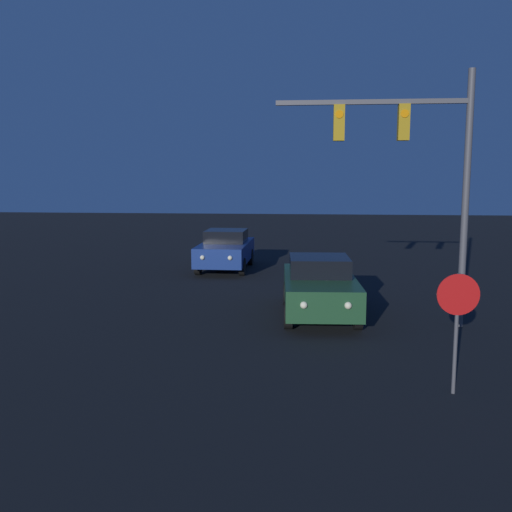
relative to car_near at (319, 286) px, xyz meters
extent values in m
cube|color=#1E4728|center=(0.00, -0.04, -0.09)|extent=(2.18, 4.58, 0.79)
cube|color=black|center=(-0.01, 0.19, 0.56)|extent=(1.74, 1.88, 0.51)
cylinder|color=black|center=(0.97, -1.37, -0.49)|extent=(0.25, 0.71, 0.70)
cylinder|color=black|center=(-0.81, -1.47, -0.49)|extent=(0.25, 0.71, 0.70)
cylinder|color=black|center=(0.81, 1.40, -0.49)|extent=(0.25, 0.71, 0.70)
cylinder|color=black|center=(-0.96, 1.30, -0.49)|extent=(0.25, 0.71, 0.70)
sphere|color=#F9EFC6|center=(0.66, -2.26, -0.01)|extent=(0.18, 0.18, 0.18)
sphere|color=#F9EFC6|center=(-0.40, -2.32, -0.01)|extent=(0.18, 0.18, 0.18)
cube|color=navy|center=(-3.81, 7.62, -0.09)|extent=(1.96, 4.49, 0.79)
cube|color=black|center=(-3.81, 7.85, 0.56)|extent=(1.65, 1.81, 0.51)
cylinder|color=black|center=(-2.93, 6.23, -0.49)|extent=(0.22, 0.70, 0.70)
cylinder|color=black|center=(-4.71, 6.24, -0.49)|extent=(0.22, 0.70, 0.70)
cylinder|color=black|center=(-2.91, 9.01, -0.49)|extent=(0.22, 0.70, 0.70)
cylinder|color=black|center=(-4.69, 9.02, -0.49)|extent=(0.22, 0.70, 0.70)
sphere|color=#F9EFC6|center=(-3.30, 5.36, -0.01)|extent=(0.18, 0.18, 0.18)
sphere|color=#F9EFC6|center=(-4.36, 5.37, -0.01)|extent=(0.18, 0.18, 0.18)
cylinder|color=#4C4C51|center=(3.65, -0.79, 2.43)|extent=(0.18, 0.18, 6.53)
cube|color=#4C4C51|center=(1.23, -0.79, 4.91)|extent=(4.84, 0.12, 0.12)
cube|color=#A57F14|center=(2.03, -0.79, 4.40)|extent=(0.28, 0.28, 0.90)
cylinder|color=orange|center=(2.03, -0.94, 4.60)|extent=(0.20, 0.02, 0.20)
cube|color=#A57F14|center=(0.42, -0.79, 4.40)|extent=(0.28, 0.28, 0.90)
cylinder|color=orange|center=(0.42, -0.94, 4.60)|extent=(0.20, 0.02, 0.20)
cylinder|color=#4C4C51|center=(2.35, -5.59, 0.26)|extent=(0.07, 0.07, 2.20)
cylinder|color=red|center=(2.35, -5.61, 0.99)|extent=(0.74, 0.03, 0.74)
camera|label=1|loc=(-0.24, -15.75, 3.07)|focal=40.00mm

